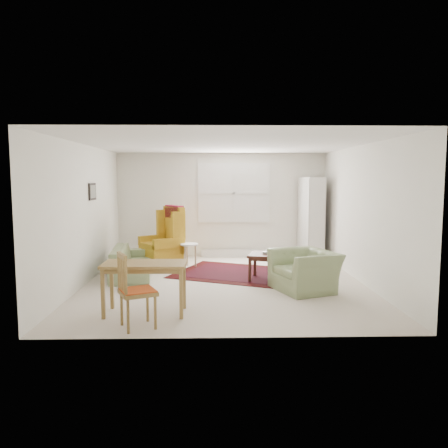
{
  "coord_description": "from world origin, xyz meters",
  "views": [
    {
      "loc": [
        -0.2,
        -7.79,
        1.9
      ],
      "look_at": [
        0.0,
        0.3,
        1.05
      ],
      "focal_mm": 35.0,
      "sensor_mm": 36.0,
      "label": 1
    }
  ],
  "objects_px": {
    "armchair": "(305,267)",
    "coffee_table": "(266,267)",
    "cabinet": "(311,218)",
    "desk_chair": "(138,290)",
    "desk": "(145,288)",
    "stool": "(189,255)",
    "wingback_chair": "(161,236)",
    "sofa": "(132,256)"
  },
  "relations": [
    {
      "from": "desk_chair",
      "to": "sofa",
      "type": "bearing_deg",
      "value": -13.02
    },
    {
      "from": "wingback_chair",
      "to": "cabinet",
      "type": "distance_m",
      "value": 3.53
    },
    {
      "from": "wingback_chair",
      "to": "desk_chair",
      "type": "height_order",
      "value": "wingback_chair"
    },
    {
      "from": "desk_chair",
      "to": "cabinet",
      "type": "bearing_deg",
      "value": -59.53
    },
    {
      "from": "armchair",
      "to": "cabinet",
      "type": "distance_m",
      "value": 3.05
    },
    {
      "from": "wingback_chair",
      "to": "desk_chair",
      "type": "bearing_deg",
      "value": -32.82
    },
    {
      "from": "sofa",
      "to": "wingback_chair",
      "type": "distance_m",
      "value": 1.06
    },
    {
      "from": "cabinet",
      "to": "desk_chair",
      "type": "bearing_deg",
      "value": -133.29
    },
    {
      "from": "coffee_table",
      "to": "desk",
      "type": "xyz_separation_m",
      "value": [
        -1.94,
        -2.01,
        0.11
      ]
    },
    {
      "from": "wingback_chair",
      "to": "coffee_table",
      "type": "xyz_separation_m",
      "value": [
        2.13,
        -1.4,
        -0.4
      ]
    },
    {
      "from": "armchair",
      "to": "cabinet",
      "type": "height_order",
      "value": "cabinet"
    },
    {
      "from": "cabinet",
      "to": "desk_chair",
      "type": "xyz_separation_m",
      "value": [
        -3.26,
        -4.7,
        -0.47
      ]
    },
    {
      "from": "wingback_chair",
      "to": "desk",
      "type": "xyz_separation_m",
      "value": [
        0.18,
        -3.41,
        -0.29
      ]
    },
    {
      "from": "stool",
      "to": "desk",
      "type": "xyz_separation_m",
      "value": [
        -0.44,
        -3.26,
        0.11
      ]
    },
    {
      "from": "desk",
      "to": "desk_chair",
      "type": "relative_size",
      "value": 1.18
    },
    {
      "from": "wingback_chair",
      "to": "stool",
      "type": "height_order",
      "value": "wingback_chair"
    },
    {
      "from": "desk",
      "to": "desk_chair",
      "type": "xyz_separation_m",
      "value": [
        -0.0,
        -0.57,
        0.12
      ]
    },
    {
      "from": "coffee_table",
      "to": "desk",
      "type": "relative_size",
      "value": 0.53
    },
    {
      "from": "sofa",
      "to": "desk_chair",
      "type": "distance_m",
      "value": 3.14
    },
    {
      "from": "coffee_table",
      "to": "desk",
      "type": "height_order",
      "value": "desk"
    },
    {
      "from": "sofa",
      "to": "wingback_chair",
      "type": "bearing_deg",
      "value": -32.88
    },
    {
      "from": "sofa",
      "to": "stool",
      "type": "distance_m",
      "value": 1.33
    },
    {
      "from": "sofa",
      "to": "desk_chair",
      "type": "xyz_separation_m",
      "value": [
        0.64,
        -3.07,
        0.11
      ]
    },
    {
      "from": "wingback_chair",
      "to": "desk",
      "type": "bearing_deg",
      "value": -32.36
    },
    {
      "from": "wingback_chair",
      "to": "coffee_table",
      "type": "height_order",
      "value": "wingback_chair"
    },
    {
      "from": "sofa",
      "to": "desk",
      "type": "bearing_deg",
      "value": -171.84
    },
    {
      "from": "armchair",
      "to": "coffee_table",
      "type": "relative_size",
      "value": 1.7
    },
    {
      "from": "coffee_table",
      "to": "desk_chair",
      "type": "distance_m",
      "value": 3.24
    },
    {
      "from": "cabinet",
      "to": "desk",
      "type": "relative_size",
      "value": 1.67
    },
    {
      "from": "sofa",
      "to": "armchair",
      "type": "xyz_separation_m",
      "value": [
        3.15,
        -1.27,
        0.03
      ]
    },
    {
      "from": "sofa",
      "to": "stool",
      "type": "xyz_separation_m",
      "value": [
        1.08,
        0.77,
        -0.12
      ]
    },
    {
      "from": "armchair",
      "to": "desk",
      "type": "relative_size",
      "value": 0.9
    },
    {
      "from": "stool",
      "to": "cabinet",
      "type": "distance_m",
      "value": 3.03
    },
    {
      "from": "armchair",
      "to": "desk_chair",
      "type": "height_order",
      "value": "desk_chair"
    },
    {
      "from": "sofa",
      "to": "desk",
      "type": "relative_size",
      "value": 1.63
    },
    {
      "from": "sofa",
      "to": "stool",
      "type": "relative_size",
      "value": 3.69
    },
    {
      "from": "stool",
      "to": "coffee_table",
      "type": "bearing_deg",
      "value": -39.83
    },
    {
      "from": "sofa",
      "to": "armchair",
      "type": "bearing_deg",
      "value": -118.26
    },
    {
      "from": "armchair",
      "to": "desk_chair",
      "type": "distance_m",
      "value": 3.09
    },
    {
      "from": "coffee_table",
      "to": "wingback_chair",
      "type": "bearing_deg",
      "value": 146.61
    },
    {
      "from": "sofa",
      "to": "coffee_table",
      "type": "xyz_separation_m",
      "value": [
        2.59,
        -0.49,
        -0.13
      ]
    },
    {
      "from": "sofa",
      "to": "desk_chair",
      "type": "bearing_deg",
      "value": -174.47
    }
  ]
}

